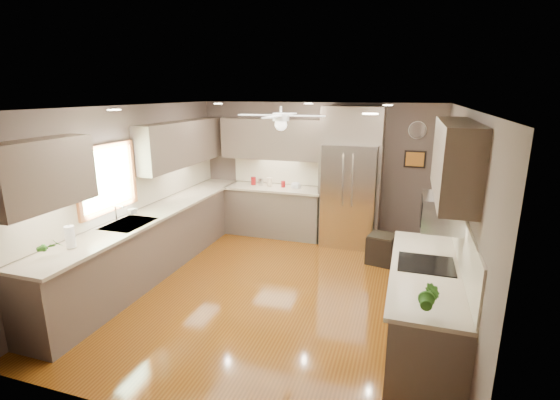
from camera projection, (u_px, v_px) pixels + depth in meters
The scene contains 28 objects.
floor at pixel (274, 290), 5.67m from camera, with size 5.00×5.00×0.00m, color #542B0B.
ceiling at pixel (274, 107), 5.03m from camera, with size 5.00×5.00×0.00m, color white.
wall_back at pixel (316, 170), 7.65m from camera, with size 4.50×4.50×0.00m, color brown.
wall_front at pixel (168, 288), 3.05m from camera, with size 4.50×4.50×0.00m, color brown.
wall_left at pixel (131, 191), 6.01m from camera, with size 5.00×5.00×0.00m, color brown.
wall_right at pixel (458, 220), 4.68m from camera, with size 5.00×5.00×0.00m, color brown.
canister_a at pixel (253, 181), 7.82m from camera, with size 0.09×0.09×0.15m, color maroon.
canister_b at pixel (261, 182), 7.77m from camera, with size 0.09×0.09×0.14m, color silver.
canister_c at pixel (269, 182), 7.68m from camera, with size 0.10×0.10×0.16m, color #C3B092.
canister_d at pixel (283, 184), 7.63m from camera, with size 0.08×0.08×0.12m, color maroon.
soap_bottle at pixel (133, 211), 5.82m from camera, with size 0.08×0.08×0.17m, color white.
potted_plant_left at pixel (51, 246), 4.36m from camera, with size 0.14×0.10×0.27m, color #2A5F1B.
potted_plant_right at pixel (429, 298), 3.23m from camera, with size 0.17×0.13×0.30m, color #2A5F1B.
bowl at pixel (296, 187), 7.53m from camera, with size 0.19×0.19×0.05m, color #C3B092.
left_run at pixel (158, 239), 6.26m from camera, with size 0.65×4.70×1.45m.
back_run at pixel (275, 210), 7.79m from camera, with size 1.85×0.65×1.45m.
uppers at pixel (242, 148), 6.06m from camera, with size 4.50×4.70×0.95m.
window at pixel (106, 178), 5.47m from camera, with size 0.05×1.12×0.92m.
sink at pixel (129, 226), 5.55m from camera, with size 0.50×0.70×0.32m.
refrigerator at pixel (351, 179), 7.14m from camera, with size 1.06×0.75×2.45m.
right_run at pixel (424, 309), 4.24m from camera, with size 0.70×2.20×1.45m.
microwave at pixel (442, 212), 4.18m from camera, with size 0.43×0.55×0.34m.
ceiling_fan at pixel (281, 119), 5.35m from camera, with size 1.18×1.18×0.32m.
recessed_lights at pixel (280, 106), 5.41m from camera, with size 2.84×3.14×0.01m.
wall_clock at pixel (417, 130), 6.91m from camera, with size 0.30×0.03×0.30m.
framed_print at pixel (415, 159), 7.03m from camera, with size 0.36×0.03×0.30m.
stool at pixel (381, 249), 6.52m from camera, with size 0.49×0.49×0.48m.
paper_towel at pixel (70, 237), 4.62m from camera, with size 0.11×0.11×0.27m.
Camera 1 is at (1.66, -4.88, 2.68)m, focal length 26.00 mm.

